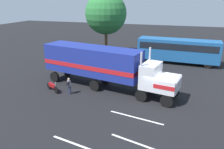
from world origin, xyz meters
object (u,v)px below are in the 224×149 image
motorcycle (52,87)px  person_bystander (69,85)px  semi_truck (101,64)px  tree_left (106,14)px  parked_car (64,53)px  parked_bus (178,49)px

motorcycle → person_bystander: bearing=-2.8°
semi_truck → motorcycle: bearing=-149.9°
semi_truck → person_bystander: 3.84m
motorcycle → tree_left: 16.47m
parked_car → motorcycle: parked_car is taller
semi_truck → parked_bus: 13.69m
parked_bus → tree_left: bearing=174.0°
parked_car → tree_left: bearing=32.5°
parked_car → tree_left: size_ratio=0.45×
parked_bus → tree_left: 11.99m
person_bystander → parked_bus: bearing=56.4°
person_bystander → semi_truck: bearing=47.5°
semi_truck → parked_bus: size_ratio=1.29×
person_bystander → tree_left: size_ratio=0.17×
person_bystander → tree_left: bearing=95.9°
person_bystander → parked_bus: 17.14m
person_bystander → parked_car: (-7.21, 11.81, -0.09)m
semi_truck → tree_left: bearing=107.0°
semi_truck → parked_car: bearing=135.9°
parked_car → tree_left: tree_left is taller
tree_left → parked_bus: bearing=-6.0°
semi_truck → parked_car: 13.41m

